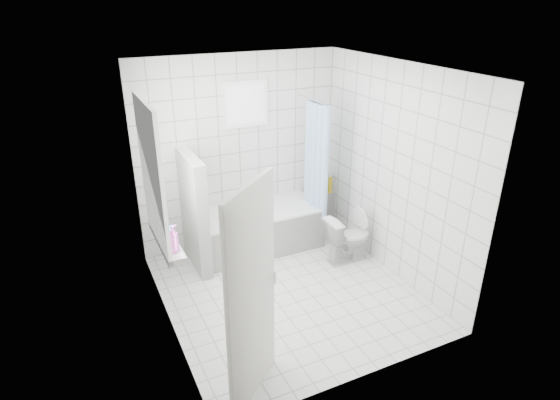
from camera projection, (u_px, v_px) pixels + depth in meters
ground at (288, 292)px, 5.59m from camera, size 3.00×3.00×0.00m
ceiling at (290, 68)px, 4.53m from camera, size 3.00×3.00×0.00m
wall_back at (240, 152)px, 6.30m from camera, size 2.80×0.02×2.60m
wall_front at (371, 256)px, 3.82m from camera, size 2.80×0.02×2.60m
wall_left at (160, 216)px, 4.51m from camera, size 0.02×3.00×2.60m
wall_right at (394, 172)px, 5.61m from camera, size 0.02×3.00×2.60m
window_left at (155, 176)px, 4.65m from camera, size 0.01×0.90×1.40m
window_back at (246, 104)px, 6.03m from camera, size 0.50×0.01×0.50m
window_sill at (166, 240)px, 4.97m from camera, size 0.18×1.02×0.08m
door at (252, 298)px, 3.80m from camera, size 0.63×0.55×2.00m
bathtub at (259, 229)px, 6.44m from camera, size 1.67×0.77×0.58m
partition_wall at (194, 212)px, 5.86m from camera, size 0.15×0.85×1.50m
tiled_ledge at (322, 208)px, 7.10m from camera, size 0.40×0.24×0.55m
toilet at (348, 239)px, 6.13m from camera, size 0.63×0.36×0.64m
curtain_rod at (313, 100)px, 6.03m from camera, size 0.02×0.80×0.02m
shower_curtain at (316, 169)px, 6.29m from camera, size 0.14×0.48×1.78m
tub_faucet at (256, 182)px, 6.53m from camera, size 0.18×0.06×0.06m
sill_bottles at (167, 228)px, 4.86m from camera, size 0.14×0.77×0.29m
ledge_bottles at (327, 184)px, 6.93m from camera, size 0.16×0.20×0.25m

